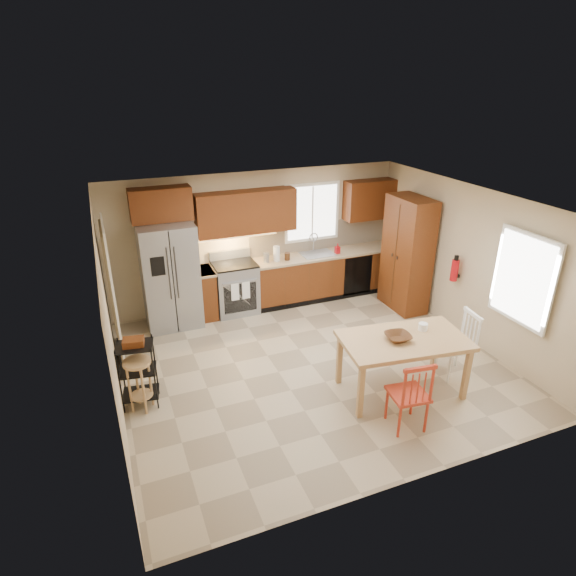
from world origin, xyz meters
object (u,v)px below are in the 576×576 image
(refrigerator, at_px, (170,276))
(chair_white, at_px, (456,345))
(dining_table, at_px, (401,365))
(soap_bottle, at_px, (338,248))
(utility_cart, at_px, (138,374))
(range_stove, at_px, (235,288))
(table_jar, at_px, (423,328))
(pantry, at_px, (407,254))
(bar_stool, at_px, (140,385))
(table_bowl, at_px, (398,340))
(fire_extinguisher, at_px, (455,270))
(chair_red, at_px, (408,393))

(refrigerator, height_order, chair_white, refrigerator)
(dining_table, bearing_deg, chair_white, 10.31)
(soap_bottle, distance_m, utility_cart, 4.53)
(range_stove, bearing_deg, utility_cart, -131.67)
(chair_white, relative_size, table_jar, 6.42)
(pantry, relative_size, table_jar, 13.73)
(chair_white, bearing_deg, bar_stool, 85.94)
(soap_bottle, xyz_separation_m, chair_white, (0.34, -3.09, -0.50))
(pantry, height_order, bar_stool, pantry)
(bar_stool, bearing_deg, table_jar, -12.54)
(refrigerator, bearing_deg, utility_cart, -110.57)
(table_jar, bearing_deg, range_stove, 119.75)
(pantry, relative_size, table_bowl, 6.20)
(refrigerator, bearing_deg, dining_table, -50.96)
(refrigerator, height_order, bar_stool, refrigerator)
(soap_bottle, relative_size, table_jar, 1.25)
(refrigerator, height_order, utility_cart, refrigerator)
(soap_bottle, height_order, table_jar, soap_bottle)
(pantry, distance_m, table_bowl, 2.80)
(refrigerator, relative_size, bar_stool, 2.48)
(refrigerator, relative_size, pantry, 0.87)
(fire_extinguisher, bearing_deg, table_bowl, -147.36)
(fire_extinguisher, height_order, chair_white, fire_extinguisher)
(pantry, height_order, table_bowl, pantry)
(chair_red, xyz_separation_m, bar_stool, (-3.02, 1.57, -0.12))
(range_stove, xyz_separation_m, bar_stool, (-1.95, -2.31, -0.09))
(table_bowl, bearing_deg, bar_stool, 164.29)
(chair_white, xyz_separation_m, table_bowl, (-1.05, -0.05, 0.33))
(refrigerator, xyz_separation_m, utility_cart, (-0.80, -2.13, -0.44))
(refrigerator, xyz_separation_m, soap_bottle, (3.18, -0.02, 0.09))
(pantry, bearing_deg, chair_red, -123.42)
(chair_red, xyz_separation_m, utility_cart, (-3.02, 1.69, -0.02))
(chair_white, bearing_deg, table_bowl, 100.02)
(pantry, xyz_separation_m, table_jar, (-1.19, -2.14, -0.19))
(dining_table, distance_m, chair_white, 0.95)
(pantry, bearing_deg, table_jar, -119.17)
(dining_table, bearing_deg, pantry, 62.50)
(soap_bottle, relative_size, pantry, 0.09)
(bar_stool, bearing_deg, utility_cart, 89.75)
(fire_extinguisher, height_order, dining_table, fire_extinguisher)
(chair_white, height_order, table_jar, chair_white)
(dining_table, height_order, bar_stool, dining_table)
(soap_bottle, height_order, fire_extinguisher, fire_extinguisher)
(dining_table, relative_size, table_jar, 10.94)
(utility_cart, bearing_deg, bar_stool, -80.59)
(dining_table, bearing_deg, refrigerator, 136.34)
(bar_stool, bearing_deg, range_stove, 49.59)
(chair_white, xyz_separation_m, utility_cart, (-4.32, 0.99, -0.02))
(refrigerator, xyz_separation_m, range_stove, (1.15, 0.06, -0.45))
(refrigerator, bearing_deg, table_bowl, -52.12)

